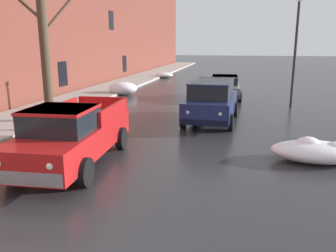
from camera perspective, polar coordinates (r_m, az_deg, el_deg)
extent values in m
cube|color=#A8A399|center=(22.80, -13.08, 4.85)|extent=(3.28, 80.00, 0.16)
cube|color=brown|center=(23.62, -18.72, 17.34)|extent=(0.60, 80.00, 10.46)
cube|color=black|center=(23.73, -17.07, 8.25)|extent=(0.08, 1.10, 1.60)
cube|color=black|center=(35.00, -7.24, 10.19)|extent=(0.08, 1.10, 1.60)
cube|color=black|center=(31.98, -9.42, 16.89)|extent=(0.08, 1.10, 1.60)
ellipsoid|color=white|center=(35.15, -0.61, 8.44)|extent=(1.75, 1.24, 0.53)
ellipsoid|color=white|center=(35.10, -1.09, 8.43)|extent=(0.63, 0.52, 0.52)
ellipsoid|color=white|center=(10.94, 23.31, -3.94)|extent=(2.56, 1.37, 0.61)
ellipsoid|color=white|center=(10.92, 22.16, -3.53)|extent=(0.87, 0.73, 0.73)
ellipsoid|color=white|center=(10.97, 25.93, -4.04)|extent=(0.78, 0.65, 0.65)
ellipsoid|color=white|center=(23.54, -7.45, 6.21)|extent=(1.93, 1.49, 0.86)
ellipsoid|color=white|center=(23.62, -6.73, 5.89)|extent=(0.68, 0.56, 0.56)
cylinder|color=#4C3D2D|center=(15.37, -19.82, 12.94)|extent=(0.39, 0.39, 6.86)
cylinder|color=#4C3D2D|center=(15.57, -17.21, 17.92)|extent=(1.33, 1.16, 1.85)
cylinder|color=#4C3D2D|center=(16.25, -22.96, 18.34)|extent=(2.16, 0.76, 1.58)
cube|color=red|center=(10.18, -15.33, -1.99)|extent=(2.11, 5.23, 0.76)
cube|color=black|center=(9.39, -17.36, 0.98)|extent=(1.70, 1.73, 0.64)
cube|color=red|center=(9.33, -17.48, 2.65)|extent=(1.74, 1.78, 0.08)
cube|color=red|center=(10.67, -9.05, 2.34)|extent=(0.23, 2.47, 0.44)
cube|color=red|center=(11.32, -17.43, 2.52)|extent=(0.23, 2.47, 0.44)
cube|color=red|center=(12.34, -10.78, 3.77)|extent=(1.73, 0.19, 0.44)
cube|color=#B7B7BC|center=(8.14, -22.43, -7.98)|extent=(1.74, 0.22, 0.32)
sphere|color=white|center=(7.71, -18.98, -6.32)|extent=(0.16, 0.16, 0.16)
cylinder|color=black|center=(8.59, -13.59, -7.45)|extent=(0.26, 0.73, 0.72)
cylinder|color=black|center=(9.44, -24.22, -6.36)|extent=(0.26, 0.73, 0.72)
cylinder|color=black|center=(11.36, -7.74, -2.02)|extent=(0.26, 0.73, 0.72)
cylinder|color=black|center=(12.01, -16.33, -1.59)|extent=(0.26, 0.73, 0.72)
cube|color=navy|center=(15.20, 7.21, 3.41)|extent=(2.09, 4.58, 0.80)
cube|color=black|center=(15.13, 7.32, 6.20)|extent=(1.77, 3.22, 0.68)
cube|color=navy|center=(15.10, 7.36, 7.37)|extent=(1.81, 3.28, 0.06)
cube|color=black|center=(13.12, 5.93, 0.59)|extent=(1.86, 0.20, 0.22)
cube|color=black|center=(17.40, 8.13, 3.73)|extent=(1.86, 0.20, 0.22)
cylinder|color=black|center=(13.83, 10.39, 0.60)|extent=(0.21, 0.69, 0.68)
cylinder|color=black|center=(14.08, 2.53, 1.05)|extent=(0.21, 0.69, 0.68)
cylinder|color=black|center=(16.55, 11.12, 2.69)|extent=(0.21, 0.69, 0.68)
cylinder|color=black|center=(16.77, 4.52, 3.04)|extent=(0.21, 0.69, 0.68)
sphere|color=silver|center=(12.94, 8.64, 1.96)|extent=(0.14, 0.14, 0.14)
sphere|color=silver|center=(13.12, 3.29, 2.25)|extent=(0.14, 0.14, 0.14)
cube|color=slate|center=(21.92, 9.33, 6.06)|extent=(2.00, 4.23, 0.60)
cube|color=black|center=(22.07, 9.39, 7.57)|extent=(1.65, 2.23, 0.52)
cube|color=slate|center=(22.04, 9.41, 8.17)|extent=(1.69, 2.28, 0.06)
cube|color=#303032|center=(19.94, 9.30, 4.81)|extent=(1.76, 0.21, 0.22)
cube|color=#303032|center=(23.95, 9.32, 6.25)|extent=(1.76, 0.21, 0.22)
cylinder|color=black|center=(20.71, 11.84, 4.69)|extent=(0.21, 0.61, 0.60)
cylinder|color=black|center=(20.71, 6.75, 4.88)|extent=(0.21, 0.61, 0.60)
cylinder|color=black|center=(23.26, 11.58, 5.64)|extent=(0.21, 0.61, 0.60)
cylinder|color=black|center=(23.25, 7.03, 5.81)|extent=(0.21, 0.61, 0.60)
sphere|color=silver|center=(19.89, 11.02, 5.47)|extent=(0.14, 0.14, 0.14)
sphere|color=silver|center=(19.88, 7.64, 5.60)|extent=(0.14, 0.14, 0.14)
cylinder|color=gold|center=(14.00, -19.00, -0.04)|extent=(0.22, 0.22, 0.55)
sphere|color=gold|center=(13.93, -19.10, 1.28)|extent=(0.21, 0.21, 0.21)
cylinder|color=gold|center=(14.08, -19.57, 0.10)|extent=(0.10, 0.09, 0.09)
cylinder|color=gold|center=(13.91, -18.44, 0.04)|extent=(0.10, 0.09, 0.09)
cylinder|color=#28282D|center=(19.58, 20.26, 10.79)|extent=(0.14, 0.14, 5.45)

